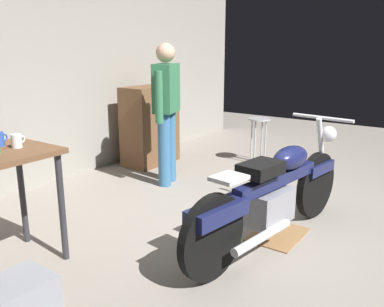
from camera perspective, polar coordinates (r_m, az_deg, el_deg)
The scene contains 8 objects.
ground_plane at distance 3.72m, azimuth 9.16°, elevation -11.27°, with size 12.00×12.00×0.00m, color gray.
back_wall at distance 5.20m, azimuth -19.73°, elevation 13.11°, with size 8.00×0.12×3.10m, color gray.
motorcycle at distance 3.46m, azimuth 11.52°, elevation -5.34°, with size 2.18×0.64×1.00m.
person_standing at distance 4.81m, azimuth -3.62°, elevation 6.37°, with size 0.54×0.33×1.67m.
shop_stool at distance 5.89m, azimuth 9.36°, elevation 3.54°, with size 0.32×0.32×0.64m.
wooden_dresser at distance 5.77m, azimuth -5.91°, elevation 3.93°, with size 0.80×0.47×1.10m.
drip_tray at distance 3.75m, azimuth 11.97°, elevation -11.08°, with size 0.56×0.40×0.01m, color olive.
mug_white_ceramic at distance 3.26m, azimuth -23.39°, elevation 1.64°, with size 0.11×0.08×0.10m.
Camera 1 is at (-3.04, -1.42, 1.62)m, focal length 37.95 mm.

